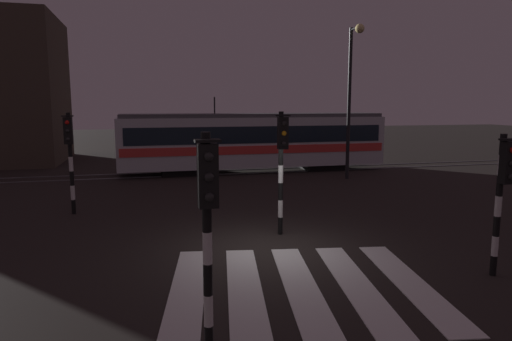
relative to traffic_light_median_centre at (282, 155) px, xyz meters
name	(u,v)px	position (x,y,z in m)	size (l,w,h in m)	color
ground_plane	(268,249)	(-0.72, -1.13, -2.35)	(120.00, 120.00, 0.00)	black
rail_near	(203,175)	(-0.72, 11.60, -2.34)	(80.00, 0.12, 0.03)	#59595E
rail_far	(200,171)	(-0.72, 13.03, -2.34)	(80.00, 0.12, 0.03)	#59595E
crosswalk_zebra	(300,286)	(-0.72, -3.65, -2.34)	(6.11, 5.57, 0.02)	silver
traffic_light_median_centre	(282,155)	(0.00, 0.00, 0.00)	(0.36, 0.42, 3.57)	black
traffic_light_corner_near_right	(503,184)	(3.64, -4.22, -0.28)	(0.36, 0.42, 3.15)	black
traffic_light_kerb_mid_left	(208,213)	(-2.95, -5.89, -0.12)	(0.36, 0.42, 3.39)	black
traffic_light_corner_far_left	(70,148)	(-6.22, 4.12, -0.05)	(0.36, 0.42, 3.49)	black
street_lamp_trackside_right	(352,84)	(6.25, 8.49, 2.37)	(0.44, 1.21, 7.50)	black
tram	(254,141)	(2.25, 12.31, -0.61)	(14.92, 2.58, 4.15)	silver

